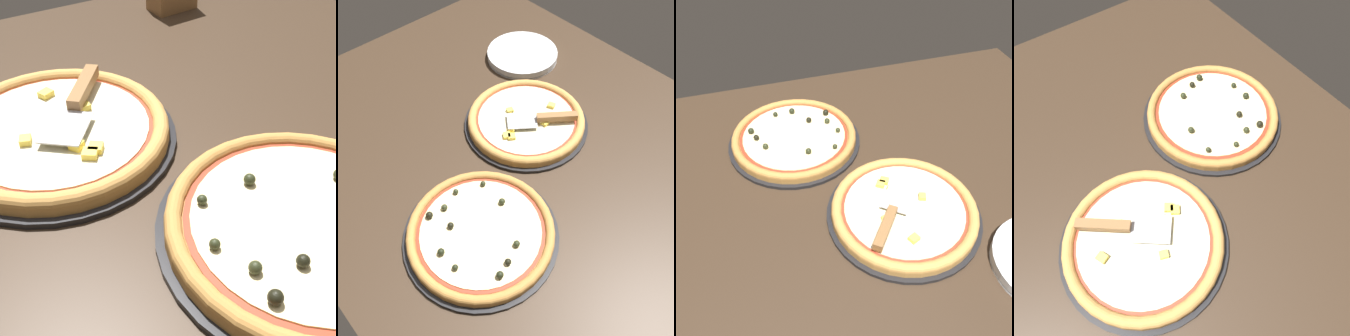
{
  "view_description": "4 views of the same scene",
  "coord_description": "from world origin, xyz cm",
  "views": [
    {
      "loc": [
        21.35,
        51.79,
        46.29
      ],
      "look_at": [
        -4.3,
        8.86,
        3.0
      ],
      "focal_mm": 50.0,
      "sensor_mm": 36.0,
      "label": 1
    },
    {
      "loc": [
        -52.88,
        53.82,
        87.96
      ],
      "look_at": [
        -4.3,
        8.86,
        3.0
      ],
      "focal_mm": 42.0,
      "sensor_mm": 36.0,
      "label": 2
    },
    {
      "loc": [
        -26.38,
        -63.68,
        76.21
      ],
      "look_at": [
        -4.3,
        8.86,
        3.0
      ],
      "focal_mm": 42.0,
      "sensor_mm": 36.0,
      "label": 3
    },
    {
      "loc": [
        29.76,
        -15.74,
        72.73
      ],
      "look_at": [
        -4.3,
        8.86,
        3.0
      ],
      "focal_mm": 35.0,
      "sensor_mm": 36.0,
      "label": 4
    }
  ],
  "objects": [
    {
      "name": "ground_plane",
      "position": [
        0.0,
        0.0,
        -1.8
      ],
      "size": [
        154.53,
        122.54,
        3.6
      ],
      "primitive_type": "cube",
      "color": "#38281C"
    },
    {
      "name": "pizza_pan_front",
      "position": [
        5.69,
        -8.81,
        0.5
      ],
      "size": [
        38.04,
        38.04,
        1.0
      ],
      "primitive_type": "cylinder",
      "color": "black",
      "rests_on": "ground_plane"
    },
    {
      "name": "pizza_front",
      "position": [
        5.68,
        -8.8,
        2.34
      ],
      "size": [
        35.76,
        35.76,
        3.05
      ],
      "color": "#C68E47",
      "rests_on": "pizza_pan_front"
    },
    {
      "name": "pizza_pan_back",
      "position": [
        -14.29,
        26.52,
        0.5
      ],
      "size": [
        38.78,
        38.78,
        1.0
      ],
      "primitive_type": "cylinder",
      "color": "black",
      "rests_on": "ground_plane"
    },
    {
      "name": "pizza_back",
      "position": [
        -14.28,
        26.54,
        2.37
      ],
      "size": [
        36.46,
        36.46,
        3.85
      ],
      "color": "#B77F3D",
      "rests_on": "pizza_pan_back"
    },
    {
      "name": "serving_spatula",
      "position": [
        -0.21,
        -12.7,
        4.87
      ],
      "size": [
        16.5,
        19.11,
        2.0
      ],
      "color": "#B7B7BC",
      "rests_on": "pizza_front"
    }
  ]
}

